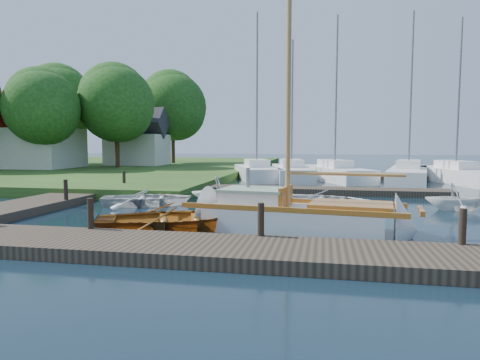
% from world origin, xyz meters
% --- Properties ---
extents(ground, '(160.00, 160.00, 0.00)m').
position_xyz_m(ground, '(0.00, 0.00, 0.00)').
color(ground, black).
rests_on(ground, ground).
extents(near_dock, '(18.00, 2.20, 0.30)m').
position_xyz_m(near_dock, '(0.00, -6.00, 0.15)').
color(near_dock, '#2F271E').
rests_on(near_dock, ground).
extents(left_dock, '(2.20, 18.00, 0.30)m').
position_xyz_m(left_dock, '(-8.00, 2.00, 0.15)').
color(left_dock, '#2F271E').
rests_on(left_dock, ground).
extents(far_dock, '(14.00, 1.60, 0.30)m').
position_xyz_m(far_dock, '(2.00, 6.50, 0.15)').
color(far_dock, '#2F271E').
rests_on(far_dock, ground).
extents(pontoon, '(30.00, 1.60, 0.30)m').
position_xyz_m(pontoon, '(10.00, 16.00, 0.15)').
color(pontoon, '#2F271E').
rests_on(pontoon, ground).
extents(shore, '(50.00, 40.00, 0.50)m').
position_xyz_m(shore, '(-28.00, 22.00, 0.25)').
color(shore, '#2E481B').
rests_on(shore, ground).
extents(mooring_post_1, '(0.16, 0.16, 0.80)m').
position_xyz_m(mooring_post_1, '(-3.00, -5.00, 0.70)').
color(mooring_post_1, black).
rests_on(mooring_post_1, near_dock).
extents(mooring_post_2, '(0.16, 0.16, 0.80)m').
position_xyz_m(mooring_post_2, '(1.50, -5.00, 0.70)').
color(mooring_post_2, black).
rests_on(mooring_post_2, near_dock).
extents(mooring_post_3, '(0.16, 0.16, 0.80)m').
position_xyz_m(mooring_post_3, '(6.00, -5.00, 0.70)').
color(mooring_post_3, black).
rests_on(mooring_post_3, near_dock).
extents(mooring_post_4, '(0.16, 0.16, 0.80)m').
position_xyz_m(mooring_post_4, '(-7.00, 0.00, 0.70)').
color(mooring_post_4, black).
rests_on(mooring_post_4, left_dock).
extents(mooring_post_5, '(0.16, 0.16, 0.80)m').
position_xyz_m(mooring_post_5, '(-7.00, 5.00, 0.70)').
color(mooring_post_5, black).
rests_on(mooring_post_5, left_dock).
extents(sailboat, '(7.34, 2.88, 9.83)m').
position_xyz_m(sailboat, '(2.31, -2.77, 0.34)').
color(sailboat, white).
rests_on(sailboat, ground).
extents(dinghy, '(5.12, 4.48, 0.88)m').
position_xyz_m(dinghy, '(-1.31, -3.46, 0.44)').
color(dinghy, '#995417').
rests_on(dinghy, ground).
extents(tender_a, '(4.24, 3.59, 0.75)m').
position_xyz_m(tender_a, '(-4.08, 1.11, 0.37)').
color(tender_a, white).
rests_on(tender_a, ground).
extents(tender_b, '(3.04, 2.90, 1.25)m').
position_xyz_m(tender_b, '(-1.30, 2.26, 0.63)').
color(tender_b, white).
rests_on(tender_b, ground).
extents(tender_c, '(4.48, 3.68, 0.81)m').
position_xyz_m(tender_c, '(2.99, 1.76, 0.40)').
color(tender_c, white).
rests_on(tender_c, ground).
extents(tender_d, '(2.17, 1.87, 1.14)m').
position_xyz_m(tender_d, '(7.86, 2.13, 0.57)').
color(tender_d, white).
rests_on(tender_d, ground).
extents(marina_boat_0, '(4.39, 7.43, 11.27)m').
position_xyz_m(marina_boat_0, '(-1.59, 14.05, 0.58)').
color(marina_boat_0, white).
rests_on(marina_boat_0, ground).
extents(marina_boat_1, '(3.61, 8.48, 9.44)m').
position_xyz_m(marina_boat_1, '(0.77, 14.43, 0.56)').
color(marina_boat_1, white).
rests_on(marina_boat_1, ground).
extents(marina_boat_2, '(5.16, 8.02, 10.86)m').
position_xyz_m(marina_boat_2, '(3.68, 14.30, 0.57)').
color(marina_boat_2, white).
rests_on(marina_boat_2, ground).
extents(marina_boat_3, '(4.19, 9.84, 10.89)m').
position_xyz_m(marina_boat_3, '(8.40, 14.40, 0.56)').
color(marina_boat_3, white).
rests_on(marina_boat_3, ground).
extents(marina_boat_4, '(4.38, 8.34, 10.30)m').
position_xyz_m(marina_boat_4, '(11.23, 14.27, 0.57)').
color(marina_boat_4, white).
rests_on(marina_boat_4, ground).
extents(house_a, '(6.30, 5.00, 6.29)m').
position_xyz_m(house_a, '(-20.00, 16.00, 2.96)').
color(house_a, silver).
rests_on(house_a, shore).
extents(house_c, '(5.25, 4.00, 5.28)m').
position_xyz_m(house_c, '(-14.00, 22.00, 2.58)').
color(house_c, silver).
rests_on(house_c, shore).
extents(tree_2, '(5.83, 5.75, 7.82)m').
position_xyz_m(tree_2, '(-18.00, 14.05, 5.25)').
color(tree_2, '#332114').
rests_on(tree_2, shore).
extents(tree_3, '(6.41, 6.38, 8.74)m').
position_xyz_m(tree_3, '(-14.00, 18.05, 5.81)').
color(tree_3, '#332114').
rests_on(tree_3, shore).
extents(tree_4, '(7.01, 7.01, 9.66)m').
position_xyz_m(tree_4, '(-22.00, 22.05, 6.37)').
color(tree_4, '#332114').
rests_on(tree_4, shore).
extents(tree_7, '(6.83, 6.83, 9.38)m').
position_xyz_m(tree_7, '(-12.00, 26.05, 6.20)').
color(tree_7, '#332114').
rests_on(tree_7, shore).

